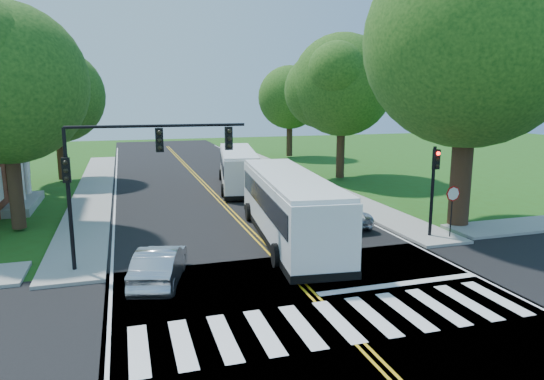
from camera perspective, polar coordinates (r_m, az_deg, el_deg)
name	(u,v)px	position (r m, az deg, el deg)	size (l,w,h in m)	color
ground	(331,315)	(16.17, 6.97, -14.34)	(140.00, 140.00, 0.00)	#244E13
road	(221,202)	(32.63, -6.01, -1.36)	(14.00, 96.00, 0.01)	black
cross_road	(331,314)	(16.17, 6.97, -14.32)	(60.00, 12.00, 0.01)	black
center_line	(211,191)	(36.48, -7.24, -0.08)	(0.36, 70.00, 0.01)	gold
edge_line_w	(115,196)	(35.97, -17.96, -0.68)	(0.12, 70.00, 0.01)	silver
edge_line_e	(296,186)	(38.21, 2.85, 0.49)	(0.12, 70.00, 0.01)	silver
crosswalk	(338,321)	(15.75, 7.74, -15.00)	(12.60, 3.00, 0.01)	silver
stop_bar	(400,284)	(19.01, 14.80, -10.63)	(6.60, 0.40, 0.01)	silver
sidewalk_nw	(95,189)	(38.97, -20.13, 0.13)	(2.60, 40.00, 0.15)	gray
sidewalk_ne	(301,178)	(41.49, 3.38, 1.39)	(2.60, 40.00, 0.15)	gray
tree_ne_big	(471,42)	(27.47, 22.34, 15.82)	(10.80, 10.80, 14.91)	#322414
tree_west_near	(5,84)	(27.85, -28.91, 10.89)	(8.00, 8.00, 11.40)	#322414
tree_west_far	(56,96)	(43.59, -24.02, 10.09)	(7.60, 7.60, 10.67)	#322414
tree_east_mid	(342,85)	(41.27, 8.26, 12.10)	(8.40, 8.40, 11.93)	#322414
tree_east_far	(290,98)	(56.47, 2.09, 10.82)	(7.20, 7.20, 10.34)	#322414
signal_nw	(130,161)	(19.90, -16.35, 3.24)	(7.15, 0.46, 5.66)	black
signal_ne	(434,179)	(24.70, 18.50, 1.20)	(0.30, 0.46, 4.40)	black
stop_sign	(453,199)	(24.97, 20.48, -1.01)	(0.76, 0.08, 2.53)	black
bus_lead	(289,205)	(23.49, 1.97, -1.82)	(4.04, 12.68, 3.23)	white
bus_follow	(238,168)	(37.38, -4.04, 2.64)	(4.38, 11.58, 2.93)	white
hatchback	(160,265)	(18.74, -13.08, -8.57)	(1.50, 4.30, 1.42)	#ACAEB3
suv	(340,214)	(26.66, 7.98, -2.80)	(2.04, 4.42, 1.23)	silver
dark_sedan	(289,184)	(35.31, 1.99, 0.69)	(1.79, 4.40, 1.28)	black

